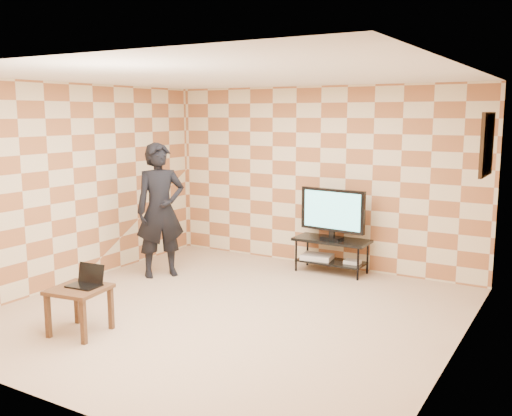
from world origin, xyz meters
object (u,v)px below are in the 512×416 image
Objects in this scene: tv_stand at (332,248)px; tv at (332,211)px; side_table at (79,296)px; person at (160,210)px.

tv is (0.00, -0.00, 0.54)m from tv_stand.
person is (-0.67, 2.14, 0.54)m from side_table.
tv reaches higher than side_table.
tv_stand is at bearing 96.15° from tv.
person reaches higher than tv_stand.
tv is at bearing -83.85° from tv_stand.
person is at bearing -145.83° from tv.
tv_stand is 3.77m from side_table.
tv_stand is at bearing 68.91° from side_table.
tv_stand is 1.78× the size of side_table.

